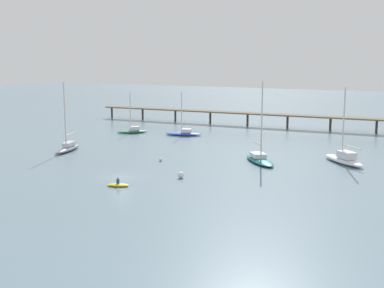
# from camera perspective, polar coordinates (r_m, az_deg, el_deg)

# --- Properties ---
(ground_plane) EXTENTS (400.00, 400.00, 0.00)m
(ground_plane) POSITION_cam_1_polar(r_m,az_deg,el_deg) (64.85, -8.14, -3.84)
(ground_plane) COLOR slate
(pier) EXTENTS (85.96, 8.18, 7.96)m
(pier) POSITION_cam_1_polar(r_m,az_deg,el_deg) (109.10, 17.31, 3.43)
(pier) COLOR brown
(pier) RESTS_ON ground_plane
(sailboat_white) EXTENTS (8.02, 8.01, 11.17)m
(sailboat_white) POSITION_cam_1_polar(r_m,az_deg,el_deg) (75.89, 17.17, -1.60)
(sailboat_white) COLOR white
(sailboat_white) RESTS_ON ground_plane
(sailboat_green) EXTENTS (5.80, 5.63, 8.45)m
(sailboat_green) POSITION_cam_1_polar(r_m,az_deg,el_deg) (103.29, -6.87, 1.59)
(sailboat_green) COLOR #287F4C
(sailboat_green) RESTS_ON ground_plane
(sailboat_teal) EXTENTS (7.86, 8.50, 12.05)m
(sailboat_teal) POSITION_cam_1_polar(r_m,az_deg,el_deg) (74.02, 7.81, -1.64)
(sailboat_teal) COLOR #1E727A
(sailboat_teal) RESTS_ON ground_plane
(sailboat_gray) EXTENTS (3.98, 8.13, 11.53)m
(sailboat_gray) POSITION_cam_1_polar(r_m,az_deg,el_deg) (84.81, -14.18, -0.32)
(sailboat_gray) COLOR gray
(sailboat_gray) RESTS_ON ground_plane
(sailboat_blue) EXTENTS (7.56, 4.52, 8.67)m
(sailboat_blue) POSITION_cam_1_polar(r_m,az_deg,el_deg) (99.08, -0.94, 1.30)
(sailboat_blue) COLOR #2D4CB7
(sailboat_blue) RESTS_ON ground_plane
(dinghy_yellow) EXTENTS (2.94, 2.13, 1.14)m
(dinghy_yellow) POSITION_cam_1_polar(r_m,az_deg,el_deg) (60.37, -8.55, -4.67)
(dinghy_yellow) COLOR yellow
(dinghy_yellow) RESTS_ON ground_plane
(mooring_buoy_mid) EXTENTS (0.85, 0.85, 0.85)m
(mooring_buoy_mid) POSITION_cam_1_polar(r_m,az_deg,el_deg) (63.75, -1.30, -3.59)
(mooring_buoy_mid) COLOR silver
(mooring_buoy_mid) RESTS_ON ground_plane
(mooring_buoy_inner) EXTENTS (0.53, 0.53, 0.53)m
(mooring_buoy_inner) POSITION_cam_1_polar(r_m,az_deg,el_deg) (74.42, -3.65, -1.79)
(mooring_buoy_inner) COLOR silver
(mooring_buoy_inner) RESTS_ON ground_plane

